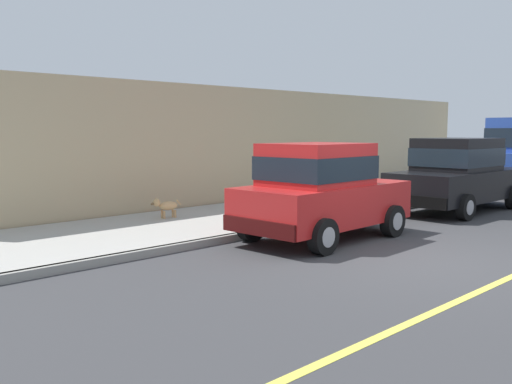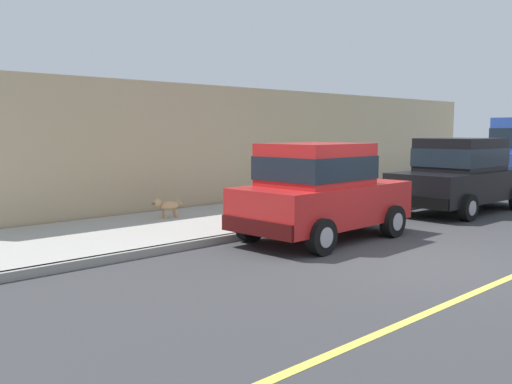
% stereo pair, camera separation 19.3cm
% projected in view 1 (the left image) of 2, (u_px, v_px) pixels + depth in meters
% --- Properties ---
extents(ground_plane, '(80.00, 80.00, 0.00)m').
position_uv_depth(ground_plane, '(413.00, 259.00, 9.24)').
color(ground_plane, '#38383A').
extents(curb, '(0.16, 64.00, 0.14)m').
position_uv_depth(curb, '(274.00, 230.00, 11.52)').
color(curb, gray).
rests_on(curb, ground).
extents(sidewalk, '(3.60, 64.00, 0.14)m').
position_uv_depth(sidewalk, '(218.00, 220.00, 12.80)').
color(sidewalk, '#A8A59E').
rests_on(sidewalk, ground).
extents(lane_centre_line, '(0.12, 57.60, 0.01)m').
position_uv_depth(lane_centre_line, '(511.00, 277.00, 8.09)').
color(lane_centre_line, '#E0D64C').
rests_on(lane_centre_line, ground).
extents(car_red_hatchback, '(2.05, 3.86, 1.88)m').
position_uv_depth(car_red_hatchback, '(321.00, 190.00, 10.78)').
color(car_red_hatchback, red).
rests_on(car_red_hatchback, ground).
extents(car_black_sedan, '(2.06, 4.61, 1.92)m').
position_uv_depth(car_black_sedan, '(458.00, 174.00, 14.61)').
color(car_black_sedan, black).
rests_on(car_black_sedan, ground).
extents(dog_tan, '(0.26, 0.75, 0.49)m').
position_uv_depth(dog_tan, '(166.00, 206.00, 12.59)').
color(dog_tan, tan).
rests_on(dog_tan, sidewalk).
extents(building_facade, '(0.50, 20.00, 3.31)m').
position_uv_depth(building_facade, '(284.00, 145.00, 17.19)').
color(building_facade, tan).
rests_on(building_facade, ground).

